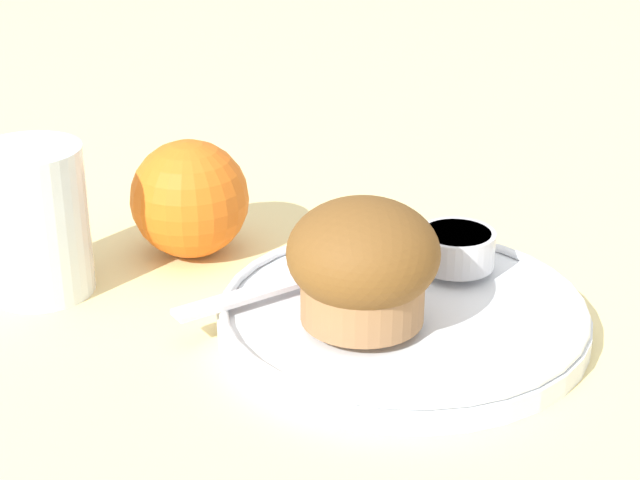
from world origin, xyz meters
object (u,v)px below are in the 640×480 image
(butter_knife, at_px, (304,279))
(orange_fruit, at_px, (190,199))
(muffin, at_px, (364,264))
(juice_glass, at_px, (36,221))

(butter_knife, xyz_separation_m, orange_fruit, (0.03, 0.11, 0.02))
(muffin, xyz_separation_m, juice_glass, (-0.04, 0.22, -0.01))
(muffin, height_order, juice_glass, juice_glass)
(butter_knife, relative_size, orange_fruit, 2.04)
(orange_fruit, distance_m, juice_glass, 0.11)
(orange_fruit, bearing_deg, butter_knife, -105.21)
(orange_fruit, bearing_deg, juice_glass, 153.05)
(orange_fruit, xyz_separation_m, juice_glass, (-0.10, 0.05, 0.01))
(muffin, distance_m, orange_fruit, 0.18)
(muffin, xyz_separation_m, butter_knife, (0.02, 0.06, -0.03))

